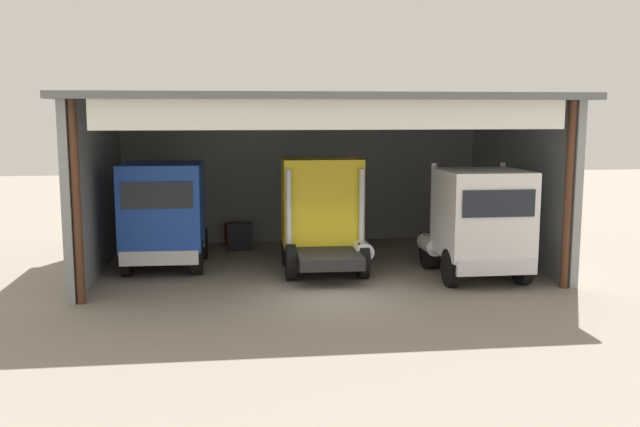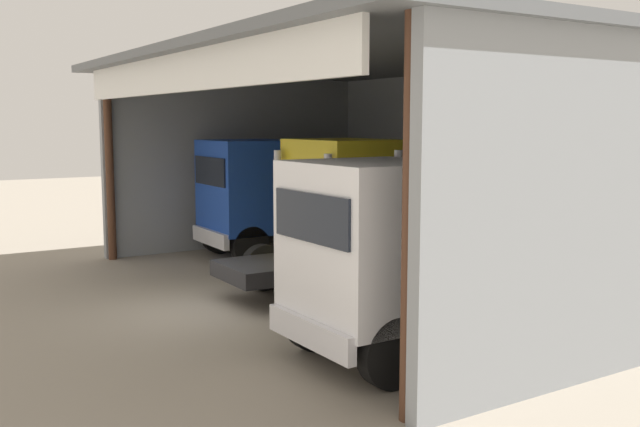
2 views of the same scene
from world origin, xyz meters
name	(u,v)px [view 2 (image 2 of 2)]	position (x,y,z in m)	size (l,w,h in m)	color
ground_plane	(199,311)	(0.00, 0.00, 0.00)	(80.00, 80.00, 0.00)	gray
workshop_shed	(395,129)	(0.00, 5.28, 3.88)	(14.82, 9.59, 5.65)	gray
truck_blue_left_bay	(257,196)	(-5.01, 3.99, 1.85)	(2.70, 5.01, 3.52)	#1E47B7
truck_yellow_center_right_bay	(336,214)	(0.14, 3.44, 1.90)	(2.72, 4.22, 3.64)	yellow
truck_white_center_bay	(389,255)	(4.68, 1.49, 1.81)	(2.66, 5.07, 3.52)	white
oil_drum	(411,240)	(-2.81, 8.16, 0.44)	(0.58, 0.58, 0.88)	#B21E19
tool_cart	(390,242)	(-2.53, 7.13, 0.50)	(0.90, 0.60, 1.00)	black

